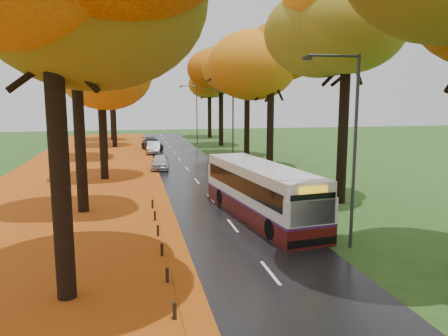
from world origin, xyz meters
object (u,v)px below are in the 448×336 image
object	(u,v)px
car_white	(160,162)
car_dark	(152,144)
car_silver	(154,147)
streetlamp_far	(195,109)
bus	(261,190)
streetlamp_near	(350,137)
streetlamp_mid	(230,116)

from	to	relation	value
car_white	car_dark	bearing A→B (deg)	95.78
car_silver	streetlamp_far	bearing A→B (deg)	62.17
streetlamp_far	car_silver	xyz separation A→B (m)	(-6.30, -10.39, -3.99)
bus	car_white	world-z (taller)	bus
bus	car_dark	size ratio (longest dim) A/B	2.27
streetlamp_near	bus	xyz separation A→B (m)	(-2.16, 5.24, -3.22)
car_silver	bus	bearing A→B (deg)	-78.30
streetlamp_far	bus	world-z (taller)	streetlamp_far
car_white	car_silver	xyz separation A→B (m)	(0.00, 11.39, 0.03)
car_white	car_silver	size ratio (longest dim) A/B	0.92
streetlamp_near	car_white	world-z (taller)	streetlamp_near
car_silver	streetlamp_mid	bearing A→B (deg)	-58.14
streetlamp_near	streetlamp_far	world-z (taller)	same
streetlamp_far	car_silver	size ratio (longest dim) A/B	1.94
streetlamp_far	bus	size ratio (longest dim) A/B	0.74
streetlamp_mid	car_dark	distance (m)	17.00
streetlamp_mid	bus	distance (m)	17.20
streetlamp_near	bus	distance (m)	6.52
streetlamp_mid	car_dark	world-z (taller)	streetlamp_mid
streetlamp_mid	streetlamp_far	xyz separation A→B (m)	(0.00, 22.00, 0.00)
streetlamp_near	streetlamp_mid	xyz separation A→B (m)	(0.00, 22.00, 0.00)
bus	car_white	xyz separation A→B (m)	(-4.14, 16.98, -0.81)
streetlamp_mid	car_silver	xyz separation A→B (m)	(-6.30, 11.61, -3.99)
bus	car_white	distance (m)	17.49
streetlamp_near	car_white	bearing A→B (deg)	105.82
bus	car_dark	xyz separation A→B (m)	(-4.14, 32.04, -0.76)
streetlamp_near	streetlamp_far	bearing A→B (deg)	90.00
streetlamp_far	car_white	distance (m)	23.03
streetlamp_near	car_dark	size ratio (longest dim) A/B	1.69
car_dark	streetlamp_far	bearing A→B (deg)	36.81
streetlamp_near	bus	bearing A→B (deg)	112.36
streetlamp_mid	car_silver	world-z (taller)	streetlamp_mid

